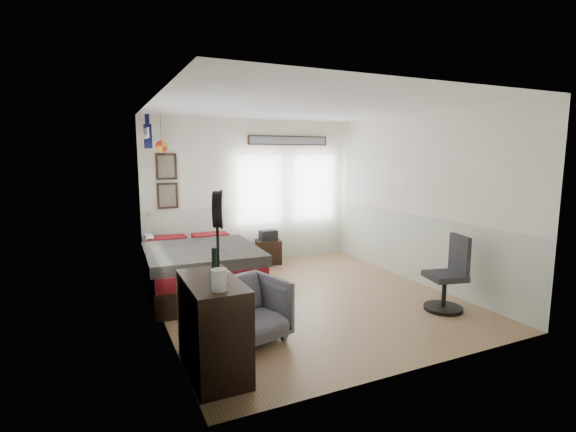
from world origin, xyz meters
name	(u,v)px	position (x,y,z in m)	size (l,w,h in m)	color
ground_plane	(306,298)	(0.00, 0.00, -0.01)	(4.00, 4.50, 0.01)	olive
room_shell	(296,186)	(-0.08, 0.19, 1.61)	(4.02, 4.52, 2.71)	silver
wall_decor	(195,152)	(-1.10, 1.96, 2.10)	(3.55, 1.32, 1.44)	black
bed	(200,268)	(-1.30, 1.00, 0.34)	(1.65, 2.24, 0.70)	black
dresser	(213,326)	(-1.74, -1.45, 0.45)	(0.48, 1.00, 0.90)	black
armchair	(249,310)	(-1.20, -0.94, 0.34)	(0.73, 0.75, 0.68)	slate
nightstand	(268,252)	(0.24, 2.02, 0.23)	(0.45, 0.36, 0.45)	black
task_chair	(449,280)	(1.50, -1.20, 0.41)	(0.54, 0.54, 1.01)	black
kettle	(219,280)	(-1.76, -1.78, 0.99)	(0.16, 0.14, 0.19)	silver
bottle	(215,260)	(-1.65, -1.22, 1.02)	(0.06, 0.06, 0.25)	black
stand_fan	(218,211)	(-1.69, -1.57, 1.56)	(0.19, 0.33, 0.85)	black
black_bag	(268,235)	(0.24, 2.02, 0.55)	(0.32, 0.21, 0.19)	black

